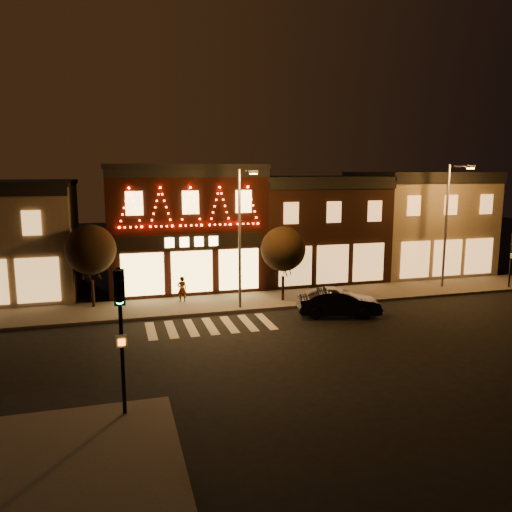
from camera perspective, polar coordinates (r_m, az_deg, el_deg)
name	(u,v)px	position (r m, az deg, el deg)	size (l,w,h in m)	color
ground	(227,353)	(22.60, -3.26, -10.86)	(120.00, 120.00, 0.00)	black
sidewalk_far	(231,303)	(30.44, -2.88, -5.29)	(44.00, 4.00, 0.15)	#47423D
sidewalk_near	(49,472)	(15.45, -22.36, -21.61)	(7.00, 7.00, 0.15)	#47423D
building_pulp	(182,226)	(35.15, -8.33, 3.42)	(10.20, 8.34, 8.30)	black
building_right_a	(311,227)	(37.64, 6.19, 3.26)	(9.20, 8.28, 7.50)	black
building_right_b	(417,222)	(41.83, 17.73, 3.70)	(9.20, 8.28, 7.80)	#6D614D
traffic_signal_near	(120,313)	(16.28, -15.09, -6.27)	(0.34, 0.49, 4.80)	black
streetlamp_mid	(242,228)	(28.08, -1.65, 3.18)	(0.73, 1.79, 7.84)	#59595E
streetlamp_right	(449,216)	(35.71, 21.02, 4.23)	(0.72, 1.87, 8.16)	#59595E
tree_left	(91,250)	(30.09, -18.20, 0.70)	(2.85, 2.85, 4.76)	black
tree_right	(283,249)	(30.11, 3.10, 0.81)	(2.69, 2.69, 4.49)	black
dark_sedan	(339,303)	(28.17, 9.33, -5.23)	(1.57, 4.50, 1.48)	black
pedestrian	(182,289)	(30.48, -8.37, -3.73)	(0.56, 0.37, 1.53)	gray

